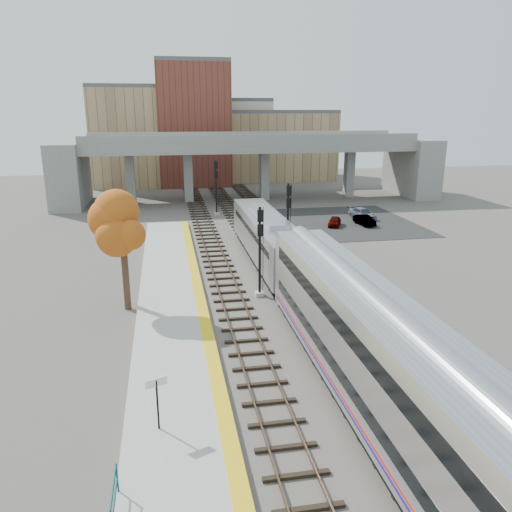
{
  "coord_description": "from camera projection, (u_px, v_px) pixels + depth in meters",
  "views": [
    {
      "loc": [
        -7.33,
        -26.51,
        12.75
      ],
      "look_at": [
        -1.07,
        7.63,
        2.5
      ],
      "focal_mm": 35.0,
      "sensor_mm": 36.0,
      "label": 1
    }
  ],
  "objects": [
    {
      "name": "tree",
      "position": [
        122.0,
        226.0,
        31.52
      ],
      "size": [
        3.6,
        3.6,
        7.57
      ],
      "color": "#382619",
      "rests_on": "ground"
    },
    {
      "name": "ground",
      "position": [
        297.0,
        330.0,
        29.88
      ],
      "size": [
        160.0,
        160.0,
        0.0
      ],
      "primitive_type": "plane",
      "color": "#47423D",
      "rests_on": "ground"
    },
    {
      "name": "tracks",
      "position": [
        269.0,
        266.0,
        41.82
      ],
      "size": [
        10.7,
        95.0,
        0.25
      ],
      "color": "black",
      "rests_on": "ground"
    },
    {
      "name": "coach",
      "position": [
        375.0,
        355.0,
        20.98
      ],
      "size": [
        3.03,
        25.0,
        5.0
      ],
      "color": "#A8AAB2",
      "rests_on": "ground"
    },
    {
      "name": "signal_mast_far",
      "position": [
        216.0,
        189.0,
        61.57
      ],
      "size": [
        0.6,
        0.64,
        6.75
      ],
      "color": "#9E9E99",
      "rests_on": "ground"
    },
    {
      "name": "signal_mast_near",
      "position": [
        260.0,
        255.0,
        34.48
      ],
      "size": [
        0.6,
        0.64,
        6.41
      ],
      "color": "#9E9E99",
      "rests_on": "ground"
    },
    {
      "name": "car_c",
      "position": [
        363.0,
        213.0,
        60.14
      ],
      "size": [
        2.7,
        4.5,
        1.22
      ],
      "primitive_type": "imported",
      "rotation": [
        0.0,
        0.0,
        0.25
      ],
      "color": "#99999E",
      "rests_on": "parking_lot"
    },
    {
      "name": "buildings_far",
      "position": [
        210.0,
        137.0,
        90.67
      ],
      "size": [
        43.0,
        21.0,
        20.6
      ],
      "color": "tan",
      "rests_on": "ground"
    },
    {
      "name": "yellow_strip",
      "position": [
        207.0,
        332.0,
        28.86
      ],
      "size": [
        0.7,
        60.0,
        0.01
      ],
      "primitive_type": "cube",
      "color": "yellow",
      "rests_on": "platform"
    },
    {
      "name": "locomotive",
      "position": [
        267.0,
        237.0,
        42.46
      ],
      "size": [
        3.02,
        19.05,
        4.1
      ],
      "color": "#A8AAB2",
      "rests_on": "ground"
    },
    {
      "name": "overpass",
      "position": [
        250.0,
        159.0,
        71.54
      ],
      "size": [
        54.0,
        12.0,
        9.5
      ],
      "color": "slate",
      "rests_on": "ground"
    },
    {
      "name": "parking_lot",
      "position": [
        351.0,
        222.0,
        58.71
      ],
      "size": [
        14.0,
        18.0,
        0.04
      ],
      "primitive_type": "cube",
      "color": "black",
      "rests_on": "ground"
    },
    {
      "name": "station_sign",
      "position": [
        157.0,
        393.0,
        19.69
      ],
      "size": [
        0.86,
        0.38,
        2.27
      ],
      "rotation": [
        0.0,
        0.0,
        0.38
      ],
      "color": "black",
      "rests_on": "platform"
    },
    {
      "name": "signal_mast_mid",
      "position": [
        288.0,
        223.0,
        43.19
      ],
      "size": [
        0.6,
        0.64,
        6.69
      ],
      "color": "#9E9E99",
      "rests_on": "ground"
    },
    {
      "name": "platform",
      "position": [
        174.0,
        337.0,
        28.58
      ],
      "size": [
        4.5,
        60.0,
        0.35
      ],
      "primitive_type": "cube",
      "color": "#9E9E99",
      "rests_on": "ground"
    },
    {
      "name": "car_a",
      "position": [
        335.0,
        221.0,
        56.28
      ],
      "size": [
        2.44,
        3.36,
        1.06
      ],
      "primitive_type": "imported",
      "rotation": [
        0.0,
        0.0,
        -0.43
      ],
      "color": "#99999E",
      "rests_on": "parking_lot"
    },
    {
      "name": "car_b",
      "position": [
        364.0,
        220.0,
        56.64
      ],
      "size": [
        1.62,
        3.57,
        1.14
      ],
      "primitive_type": "imported",
      "rotation": [
        0.0,
        0.0,
        0.12
      ],
      "color": "#99999E",
      "rests_on": "parking_lot"
    }
  ]
}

